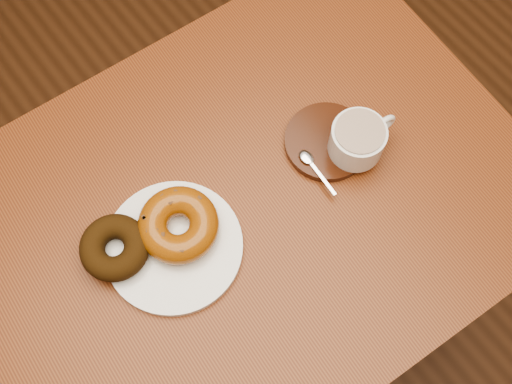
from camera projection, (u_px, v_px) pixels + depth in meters
ground at (293, 210)px, 1.85m from camera, size 6.00×6.00×0.00m
cafe_table at (247, 231)px, 1.10m from camera, size 0.92×0.71×0.83m
donut_plate at (174, 247)px, 0.95m from camera, size 0.27×0.27×0.01m
donut_cinnamon at (115, 248)px, 0.92m from camera, size 0.11×0.11×0.04m
donut_caramel at (178, 225)px, 0.93m from camera, size 0.15×0.15×0.04m
saucer at (327, 142)px, 1.01m from camera, size 0.14×0.14×0.01m
coffee_cup at (358, 139)px, 0.97m from camera, size 0.11×0.08×0.06m
teaspoon at (309, 161)px, 0.99m from camera, size 0.02×0.09×0.01m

